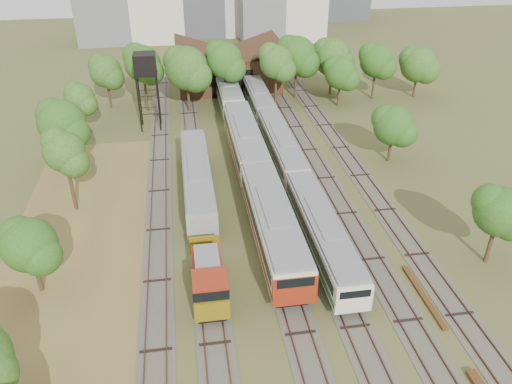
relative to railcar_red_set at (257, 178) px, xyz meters
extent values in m
plane|color=#475123|center=(2.00, -22.38, -2.16)|extent=(240.00, 240.00, 0.00)
cube|color=brown|center=(-16.00, -14.38, -2.14)|extent=(14.00, 60.00, 0.04)
cube|color=#4C473D|center=(-10.00, 2.62, -2.13)|extent=(2.60, 80.00, 0.06)
cube|color=#472D1E|center=(-10.72, 2.62, -2.04)|extent=(0.08, 80.00, 0.14)
cube|color=#472D1E|center=(-9.28, 2.62, -2.04)|extent=(0.08, 80.00, 0.14)
cube|color=#4C473D|center=(-6.00, 2.62, -2.13)|extent=(2.60, 80.00, 0.06)
cube|color=#472D1E|center=(-6.72, 2.62, -2.04)|extent=(0.08, 80.00, 0.14)
cube|color=#472D1E|center=(-5.28, 2.62, -2.04)|extent=(0.08, 80.00, 0.14)
cube|color=#4C473D|center=(0.00, 2.62, -2.13)|extent=(2.60, 80.00, 0.06)
cube|color=#472D1E|center=(-0.72, 2.62, -2.04)|extent=(0.08, 80.00, 0.14)
cube|color=#472D1E|center=(0.72, 2.62, -2.04)|extent=(0.08, 80.00, 0.14)
cube|color=#4C473D|center=(4.00, 2.62, -2.13)|extent=(2.60, 80.00, 0.06)
cube|color=#472D1E|center=(3.28, 2.62, -2.04)|extent=(0.08, 80.00, 0.14)
cube|color=#472D1E|center=(4.72, 2.62, -2.04)|extent=(0.08, 80.00, 0.14)
cube|color=#4C473D|center=(8.00, 2.62, -2.13)|extent=(2.60, 80.00, 0.06)
cube|color=#472D1E|center=(7.28, 2.62, -2.04)|extent=(0.08, 80.00, 0.14)
cube|color=#472D1E|center=(8.72, 2.62, -2.04)|extent=(0.08, 80.00, 0.14)
cube|color=#4C473D|center=(12.00, 2.62, -2.13)|extent=(2.60, 80.00, 0.06)
cube|color=#472D1E|center=(11.28, 2.62, -2.04)|extent=(0.08, 80.00, 0.14)
cube|color=#472D1E|center=(12.72, 2.62, -2.04)|extent=(0.08, 80.00, 0.14)
cube|color=black|center=(0.00, -8.69, -1.72)|extent=(2.46, 15.64, 0.89)
cube|color=silver|center=(0.00, -8.69, 0.13)|extent=(3.24, 17.00, 2.79)
cube|color=black|center=(0.00, -8.69, 0.46)|extent=(3.30, 15.64, 0.95)
cube|color=slate|center=(0.00, -8.69, 1.73)|extent=(2.98, 16.66, 0.40)
cube|color=maroon|center=(0.00, -8.69, -0.65)|extent=(3.30, 16.66, 0.50)
cube|color=maroon|center=(0.00, -17.14, -0.01)|extent=(3.28, 0.25, 2.51)
cube|color=black|center=(0.00, 8.81, -1.72)|extent=(2.46, 15.64, 0.89)
cube|color=silver|center=(0.00, 8.81, 0.13)|extent=(3.24, 17.00, 2.79)
cube|color=black|center=(0.00, 8.81, 0.46)|extent=(3.30, 15.64, 0.95)
cube|color=slate|center=(0.00, 8.81, 1.73)|extent=(2.98, 16.66, 0.40)
cube|color=maroon|center=(0.00, 8.81, -0.65)|extent=(3.30, 16.66, 0.50)
cube|color=black|center=(4.00, -9.95, -1.79)|extent=(2.04, 15.64, 0.74)
cube|color=silver|center=(4.00, -9.95, -0.26)|extent=(2.70, 17.00, 2.32)
cube|color=black|center=(4.00, -9.95, 0.02)|extent=(2.76, 15.64, 0.79)
cube|color=slate|center=(4.00, -9.95, 1.07)|extent=(2.48, 16.66, 0.33)
cube|color=#186030|center=(4.00, -9.95, -0.91)|extent=(2.76, 16.66, 0.42)
cube|color=silver|center=(4.00, -18.40, -0.37)|extent=(2.74, 0.25, 2.09)
cube|color=black|center=(4.00, 7.55, -1.79)|extent=(2.04, 15.64, 0.74)
cube|color=silver|center=(4.00, 7.55, -0.26)|extent=(2.70, 17.00, 2.32)
cube|color=black|center=(4.00, 7.55, 0.02)|extent=(2.76, 15.64, 0.79)
cube|color=slate|center=(4.00, 7.55, 1.07)|extent=(2.48, 16.66, 0.33)
cube|color=#186030|center=(4.00, 7.55, -0.91)|extent=(2.76, 16.66, 0.42)
cube|color=black|center=(4.00, 25.05, -1.79)|extent=(2.04, 15.64, 0.74)
cube|color=silver|center=(4.00, 25.05, -0.26)|extent=(2.70, 17.00, 2.32)
cube|color=black|center=(4.00, 25.05, 0.02)|extent=(2.76, 15.64, 0.79)
cube|color=slate|center=(4.00, 25.05, 1.07)|extent=(2.48, 16.66, 0.33)
cube|color=#186030|center=(4.00, 25.05, -0.91)|extent=(2.76, 16.66, 0.42)
cube|color=black|center=(0.00, 27.31, -1.75)|extent=(2.26, 14.72, 0.82)
cube|color=silver|center=(0.00, 27.31, -0.06)|extent=(2.98, 16.00, 2.57)
cube|color=black|center=(0.00, 27.31, 0.25)|extent=(3.04, 14.72, 0.87)
cube|color=slate|center=(0.00, 27.31, 1.41)|extent=(2.74, 15.68, 0.37)
cube|color=#186030|center=(0.00, 27.31, -0.78)|extent=(3.04, 15.68, 0.46)
cube|color=silver|center=(0.00, 19.36, -0.19)|extent=(3.02, 0.25, 2.31)
cube|color=black|center=(-6.00, -13.60, -1.75)|extent=(2.04, 7.20, 0.83)
cube|color=maroon|center=(-6.00, -12.80, -0.63)|extent=(2.31, 4.40, 1.39)
cube|color=maroon|center=(-6.00, -16.20, -0.08)|extent=(2.50, 2.41, 2.50)
cube|color=black|center=(-6.00, -16.20, 0.52)|extent=(2.55, 2.45, 0.83)
cube|color=gold|center=(-6.00, -17.55, -0.68)|extent=(2.50, 0.20, 1.67)
cube|color=gold|center=(-6.00, -9.65, -0.68)|extent=(2.50, 0.20, 1.67)
cube|color=slate|center=(-6.00, -13.60, 0.89)|extent=(1.85, 3.60, 0.19)
cube|color=black|center=(-6.00, 1.31, -1.78)|extent=(2.10, 16.56, 0.76)
cube|color=gray|center=(-6.00, 1.31, -0.21)|extent=(2.77, 18.00, 2.38)
cube|color=black|center=(-6.00, 1.31, 0.08)|extent=(2.83, 16.56, 0.81)
cube|color=slate|center=(-6.00, 1.31, 1.16)|extent=(2.55, 17.64, 0.34)
cylinder|color=black|center=(-12.34, 18.77, 1.48)|extent=(0.18, 0.18, 7.29)
cylinder|color=black|center=(-9.88, 18.77, 1.48)|extent=(0.18, 0.18, 7.29)
cylinder|color=black|center=(-12.34, 21.23, 1.48)|extent=(0.18, 0.18, 7.29)
cylinder|color=black|center=(-9.88, 21.23, 1.48)|extent=(0.18, 0.18, 7.29)
cube|color=black|center=(-11.11, 20.00, 5.23)|extent=(2.87, 2.87, 0.20)
cube|color=black|center=(-11.11, 20.00, 6.56)|extent=(2.74, 2.74, 2.46)
cube|color=#593619|center=(10.20, -17.00, -2.05)|extent=(0.44, 7.07, 0.23)
cube|color=#3C1F15|center=(1.00, 35.62, 0.59)|extent=(16.00, 11.00, 5.50)
cube|color=#3C1F15|center=(-3.00, 35.62, 3.94)|extent=(8.45, 11.55, 2.96)
cube|color=#3C1F15|center=(5.00, 35.62, 3.94)|extent=(8.45, 11.55, 2.96)
cube|color=black|center=(1.00, 30.17, 0.04)|extent=(6.40, 0.15, 4.12)
cylinder|color=#382616|center=(-18.89, -11.56, -0.46)|extent=(0.36, 0.36, 3.41)
sphere|color=#265115|center=(-18.89, -11.56, 2.18)|extent=(4.12, 4.12, 4.12)
cylinder|color=#382616|center=(-18.03, 0.30, 0.31)|extent=(0.36, 0.36, 4.94)
sphere|color=#265115|center=(-18.03, 0.30, 4.13)|extent=(3.86, 3.86, 3.86)
cylinder|color=#382616|center=(-19.83, 9.00, 0.07)|extent=(0.36, 0.36, 4.46)
sphere|color=#265115|center=(-19.83, 9.00, 3.51)|extent=(5.10, 5.10, 5.10)
cylinder|color=#382616|center=(-19.69, 20.01, -0.35)|extent=(0.36, 0.36, 3.63)
sphere|color=#265115|center=(-19.69, 20.01, 2.45)|extent=(3.85, 3.85, 3.85)
cylinder|color=#382616|center=(-17.23, 28.74, -0.05)|extent=(0.36, 0.36, 4.23)
sphere|color=#265115|center=(-17.23, 28.74, 3.22)|extent=(4.57, 4.57, 4.57)
cylinder|color=#382616|center=(-11.85, 26.81, 0.52)|extent=(0.36, 0.36, 5.36)
sphere|color=#265115|center=(-11.85, 26.81, 4.66)|extent=(5.07, 5.07, 5.07)
cylinder|color=#382616|center=(-5.85, 25.48, 0.29)|extent=(0.36, 0.36, 4.90)
sphere|color=#265115|center=(-5.85, 25.48, 4.08)|extent=(6.03, 6.03, 6.03)
cylinder|color=#382616|center=(-0.46, 26.08, 0.57)|extent=(0.36, 0.36, 5.47)
sphere|color=#265115|center=(-0.46, 26.08, 4.80)|extent=(5.09, 5.09, 5.09)
cylinder|color=#382616|center=(6.80, 25.32, 0.44)|extent=(0.36, 0.36, 5.20)
sphere|color=#265115|center=(6.80, 25.32, 4.46)|extent=(4.76, 4.76, 4.76)
cylinder|color=#382616|center=(10.57, 28.79, 0.36)|extent=(0.36, 0.36, 5.04)
sphere|color=#265115|center=(10.57, 28.79, 4.26)|extent=(5.78, 5.78, 5.78)
cylinder|color=#382616|center=(16.28, 29.25, 0.13)|extent=(0.36, 0.36, 4.58)
sphere|color=#265115|center=(16.28, 29.25, 3.67)|extent=(5.67, 5.67, 5.67)
cylinder|color=#382616|center=(22.20, 26.44, 0.14)|extent=(0.36, 0.36, 4.60)
sphere|color=#265115|center=(22.20, 26.44, 3.69)|extent=(4.92, 4.92, 4.92)
cylinder|color=#382616|center=(28.79, 26.13, -0.17)|extent=(0.36, 0.36, 3.99)
sphere|color=#265115|center=(28.79, 26.13, 2.91)|extent=(5.35, 5.35, 5.35)
cylinder|color=#382616|center=(17.32, -13.66, -0.21)|extent=(0.36, 0.36, 3.91)
sphere|color=#265115|center=(17.32, -13.66, 2.82)|extent=(4.07, 4.07, 4.07)
cylinder|color=#382616|center=(16.44, 5.59, -0.40)|extent=(0.36, 0.36, 3.51)
sphere|color=#265115|center=(16.44, 5.59, 2.31)|extent=(4.55, 4.55, 4.55)
cylinder|color=#382616|center=(16.05, 24.13, -0.22)|extent=(0.36, 0.36, 3.88)
sphere|color=#265115|center=(16.05, 24.13, 2.77)|extent=(4.64, 4.64, 4.64)
camera|label=1|loc=(-7.02, -43.62, 24.07)|focal=35.00mm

